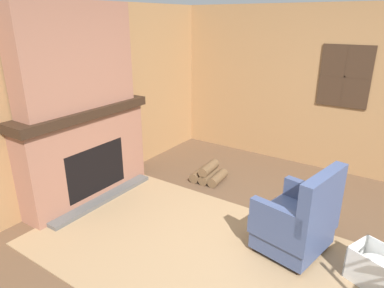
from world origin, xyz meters
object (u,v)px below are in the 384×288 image
at_px(oil_lamp_vase, 37,108).
at_px(storage_case, 107,96).
at_px(armchair, 298,221).
at_px(firewood_stack, 209,174).
at_px(decorative_plate_on_mantel, 82,97).
at_px(laundry_basket, 381,271).

distance_m(oil_lamp_vase, storage_case, 1.00).
bearing_deg(oil_lamp_vase, armchair, 19.15).
height_order(firewood_stack, decorative_plate_on_mantel, decorative_plate_on_mantel).
xyz_separation_m(oil_lamp_vase, decorative_plate_on_mantel, (-0.02, 0.62, 0.01)).
bearing_deg(oil_lamp_vase, laundry_basket, 14.08).
bearing_deg(armchair, laundry_basket, -173.86).
distance_m(armchair, storage_case, 2.83).
bearing_deg(decorative_plate_on_mantel, armchair, 6.62).
height_order(storage_case, decorative_plate_on_mantel, decorative_plate_on_mantel).
height_order(armchair, laundry_basket, armchair).
distance_m(storage_case, decorative_plate_on_mantel, 0.39).
xyz_separation_m(laundry_basket, decorative_plate_on_mantel, (-3.46, -0.25, 1.16)).
relative_size(laundry_basket, decorative_plate_on_mantel, 2.46).
bearing_deg(decorative_plate_on_mantel, oil_lamp_vase, -88.14).
bearing_deg(decorative_plate_on_mantel, storage_case, 86.99).
relative_size(armchair, decorative_plate_on_mantel, 3.97).
distance_m(firewood_stack, oil_lamp_vase, 2.45).
xyz_separation_m(armchair, storage_case, (-2.67, 0.07, 0.92)).
xyz_separation_m(armchair, oil_lamp_vase, (-2.67, -0.93, 0.97)).
height_order(laundry_basket, storage_case, storage_case).
relative_size(firewood_stack, oil_lamp_vase, 1.51).
bearing_deg(laundry_basket, storage_case, 177.76).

